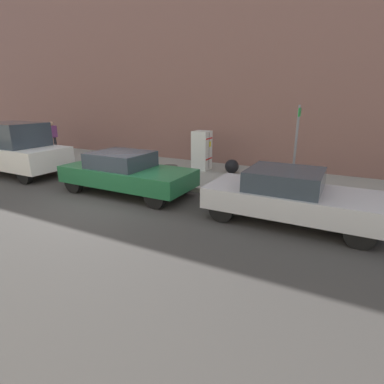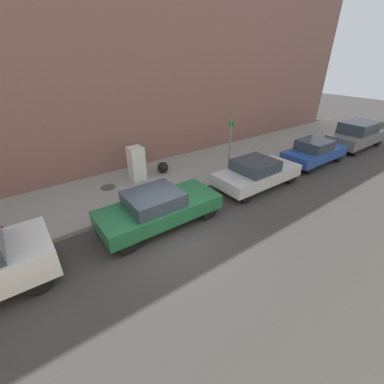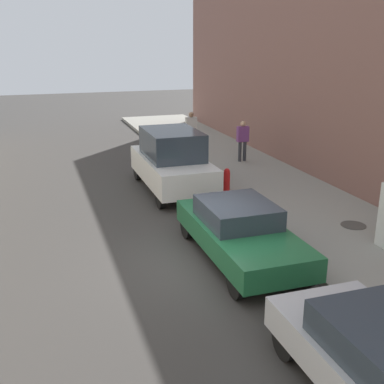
# 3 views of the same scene
# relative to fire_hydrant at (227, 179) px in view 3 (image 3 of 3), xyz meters

# --- Properties ---
(ground_plane) EXTENTS (80.00, 80.00, 0.00)m
(ground_plane) POSITION_rel_fire_hydrant_xyz_m (2.57, 4.67, -0.57)
(ground_plane) COLOR #383533
(sidewalk_slab) EXTENTS (4.29, 44.00, 0.16)m
(sidewalk_slab) POSITION_rel_fire_hydrant_xyz_m (-1.69, 4.67, -0.49)
(sidewalk_slab) COLOR gray
(sidewalk_slab) RESTS_ON ground
(manhole_cover) EXTENTS (0.70, 0.70, 0.02)m
(manhole_cover) POSITION_rel_fire_hydrant_xyz_m (-2.16, 4.11, -0.40)
(manhole_cover) COLOR #47443F
(manhole_cover) RESTS_ON sidewalk_slab
(fire_hydrant) EXTENTS (0.22, 0.22, 0.80)m
(fire_hydrant) POSITION_rel_fire_hydrant_xyz_m (0.00, 0.00, 0.00)
(fire_hydrant) COLOR red
(fire_hydrant) RESTS_ON sidewalk_slab
(pedestrian_walking_far) EXTENTS (0.50, 0.23, 1.72)m
(pedestrian_walking_far) POSITION_rel_fire_hydrant_xyz_m (-2.24, -3.73, 0.59)
(pedestrian_walking_far) COLOR #333338
(pedestrian_walking_far) RESTS_ON sidewalk_slab
(pedestrian_standing_near) EXTENTS (0.52, 0.24, 1.79)m
(pedestrian_standing_near) POSITION_rel_fire_hydrant_xyz_m (-0.84, -6.43, 0.64)
(pedestrian_standing_near) COLOR #B73338
(pedestrian_standing_near) RESTS_ON sidewalk_slab
(parked_van_white) EXTENTS (2.01, 4.67, 2.16)m
(parked_van_white) POSITION_rel_fire_hydrant_xyz_m (1.60, -1.17, 0.50)
(parked_van_white) COLOR silver
(parked_van_white) RESTS_ON ground
(parked_sedan_green) EXTENTS (1.87, 4.53, 1.39)m
(parked_sedan_green) POSITION_rel_fire_hydrant_xyz_m (1.60, 4.72, 0.15)
(parked_sedan_green) COLOR #1E6038
(parked_sedan_green) RESTS_ON ground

